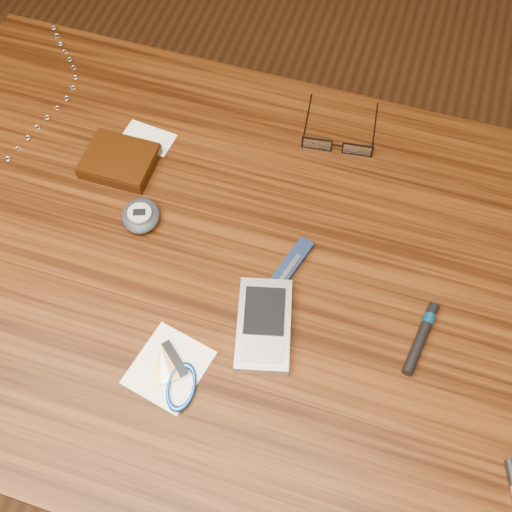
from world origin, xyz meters
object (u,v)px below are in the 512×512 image
(eyeglasses, at_px, (337,144))
(notepad_keys, at_px, (175,377))
(desk, at_px, (221,295))
(wallet_and_card, at_px, (120,160))
(pda_phone, at_px, (264,325))
(pocket_knife, at_px, (289,267))
(pedometer, at_px, (141,215))

(eyeglasses, bearing_deg, notepad_keys, -103.99)
(desk, distance_m, eyeglasses, 0.28)
(wallet_and_card, relative_size, pda_phone, 0.93)
(desk, bearing_deg, pocket_knife, 10.67)
(desk, xyz_separation_m, eyeglasses, (0.11, 0.23, 0.11))
(wallet_and_card, relative_size, pedometer, 1.71)
(notepad_keys, bearing_deg, eyeglasses, 76.01)
(pocket_knife, bearing_deg, wallet_and_card, 161.78)
(pda_phone, xyz_separation_m, pedometer, (-0.21, 0.10, 0.00))
(notepad_keys, distance_m, pocket_knife, 0.21)
(eyeglasses, xyz_separation_m, pocket_knife, (-0.01, -0.22, -0.00))
(pda_phone, xyz_separation_m, pocket_knife, (0.01, 0.09, -0.00))
(eyeglasses, distance_m, pda_phone, 0.31)
(pedometer, height_order, pocket_knife, pedometer)
(desk, distance_m, pda_phone, 0.16)
(pda_phone, bearing_deg, notepad_keys, -131.09)
(pda_phone, relative_size, pedometer, 1.83)
(pocket_knife, bearing_deg, pda_phone, -94.21)
(eyeglasses, bearing_deg, pocket_knife, -92.90)
(wallet_and_card, xyz_separation_m, eyeglasses, (0.29, 0.12, -0.00))
(eyeglasses, height_order, notepad_keys, eyeglasses)
(eyeglasses, relative_size, pda_phone, 0.88)
(eyeglasses, height_order, pedometer, pedometer)
(eyeglasses, xyz_separation_m, pedometer, (-0.23, -0.20, 0.00))
(notepad_keys, bearing_deg, pedometer, 122.52)
(desk, bearing_deg, notepad_keys, -88.17)
(pedometer, distance_m, pocket_knife, 0.22)
(pedometer, relative_size, notepad_keys, 0.69)
(desk, height_order, wallet_and_card, wallet_and_card)
(wallet_and_card, distance_m, eyeglasses, 0.32)
(pedometer, relative_size, pocket_knife, 0.78)
(wallet_and_card, relative_size, pocket_knife, 1.34)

